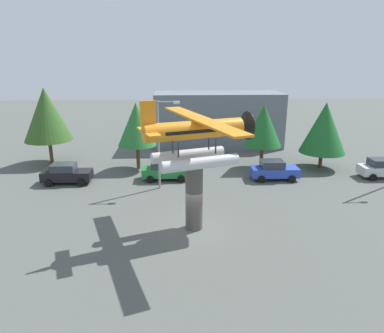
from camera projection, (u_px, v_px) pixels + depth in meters
The scene contains 13 objects.
ground_plane at pixel (194, 228), 23.20m from camera, with size 140.00×140.00×0.00m, color #515651.
display_pedestal at pixel (194, 197), 22.56m from camera, with size 1.10×1.10×4.32m, color #4C4742.
floatplane_monument at pixel (196, 138), 21.46m from camera, with size 7.20×10.17×4.00m.
car_near_black at pixel (66, 173), 31.07m from camera, with size 4.20×2.02×1.76m.
car_mid_green at pixel (165, 170), 31.99m from camera, with size 4.20×2.02×1.76m.
car_far_blue at pixel (274, 170), 32.01m from camera, with size 4.20×2.02×1.76m.
car_distant_silver at pixel (382, 168), 32.51m from camera, with size 4.20×2.02×1.76m.
streetlight_primary at pixel (161, 138), 28.86m from camera, with size 1.84×0.28×7.32m.
storefront_building at pixel (218, 120), 43.38m from camera, with size 15.22×5.30×6.46m, color slate.
tree_west at pixel (46, 114), 35.56m from camera, with size 4.74×4.74×7.73m.
tree_east at pixel (137, 124), 33.99m from camera, with size 3.70×3.70×6.50m.
tree_center_back at pixel (263, 125), 34.18m from camera, with size 3.62×3.62×6.31m.
tree_far_east at pixel (324, 128), 34.34m from camera, with size 4.39×4.39×6.48m.
Camera 1 is at (-1.06, -20.93, 10.73)m, focal length 33.41 mm.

